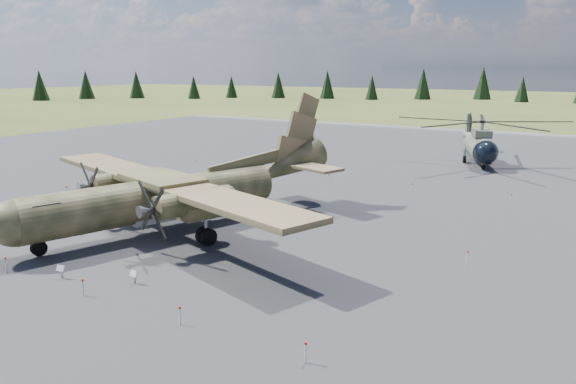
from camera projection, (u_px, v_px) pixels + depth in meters
The scene contains 8 objects.
ground at pixel (224, 224), 38.77m from camera, with size 500.00×500.00×0.00m, color brown.
apron at pixel (297, 196), 47.15m from camera, with size 120.00×120.00×0.04m, color slate.
transport_plane at pixel (176, 190), 37.12m from camera, with size 27.45×24.46×9.21m.
helicopter_near at pixel (481, 133), 61.42m from camera, with size 25.11×25.11×4.95m.
info_placard_left at pixel (61, 270), 28.59m from camera, with size 0.48×0.26×0.71m.
info_placard_right at pixel (134, 275), 27.88m from camera, with size 0.46×0.22×0.70m.
barrier_fence at pixel (218, 216), 38.83m from camera, with size 33.12×29.62×0.85m.
treeline at pixel (70, 154), 38.43m from camera, with size 343.34×342.79×10.93m.
Camera 1 is at (23.02, -29.78, 10.54)m, focal length 35.00 mm.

